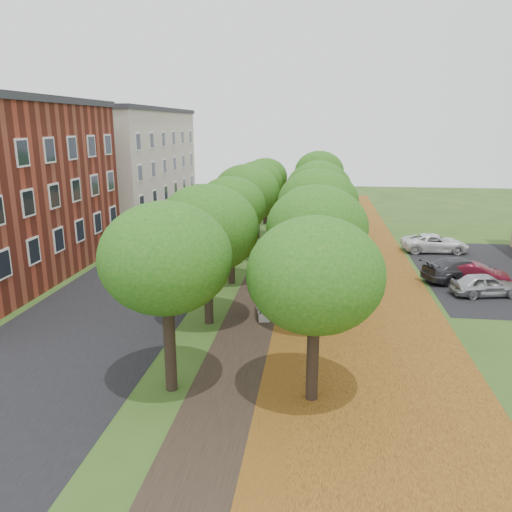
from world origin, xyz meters
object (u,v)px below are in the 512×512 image
(bench, at_px, (262,307))
(car_grey, at_px, (461,270))
(car_red, at_px, (475,274))
(car_silver, at_px, (486,285))
(car_white, at_px, (435,243))

(bench, distance_m, car_grey, 12.88)
(car_grey, bearing_deg, car_red, -151.95)
(car_silver, bearing_deg, car_red, -12.05)
(bench, height_order, car_grey, car_grey)
(car_silver, height_order, car_grey, car_grey)
(bench, height_order, car_red, car_red)
(bench, bearing_deg, car_silver, -79.27)
(car_silver, xyz_separation_m, car_white, (-0.59, 9.49, 0.03))
(car_red, height_order, car_grey, car_grey)
(car_white, bearing_deg, car_red, -179.18)
(bench, height_order, car_white, car_white)
(bench, distance_m, car_red, 13.14)
(car_red, relative_size, car_grey, 0.78)
(car_red, bearing_deg, car_silver, -169.93)
(car_red, height_order, car_white, car_white)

